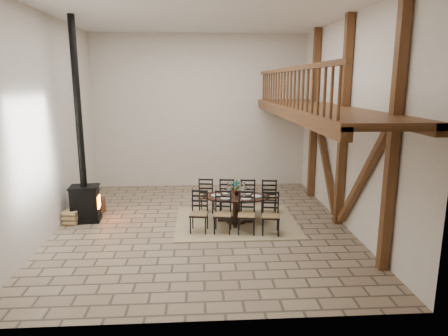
{
  "coord_description": "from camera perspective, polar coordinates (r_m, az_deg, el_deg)",
  "views": [
    {
      "loc": [
        -0.06,
        -9.31,
        3.47
      ],
      "look_at": [
        0.55,
        0.4,
        1.37
      ],
      "focal_mm": 32.0,
      "sensor_mm": 36.0,
      "label": 1
    }
  ],
  "objects": [
    {
      "name": "wood_stove",
      "position": [
        10.55,
        -19.45,
        -1.44
      ],
      "size": [
        0.75,
        0.6,
        5.0
      ],
      "rotation": [
        0.0,
        0.0,
        0.08
      ],
      "color": "black",
      "rests_on": "ground"
    },
    {
      "name": "dining_table",
      "position": [
        10.06,
        1.74,
        -5.84
      ],
      "size": [
        2.32,
        2.15,
        1.08
      ],
      "rotation": [
        0.0,
        0.0,
        -0.14
      ],
      "color": "black",
      "rests_on": "ground"
    },
    {
      "name": "log_stack",
      "position": [
        10.73,
        -20.83,
        -6.5
      ],
      "size": [
        0.42,
        0.53,
        0.36
      ],
      "rotation": [
        0.0,
        0.0,
        -0.17
      ],
      "color": "tan",
      "rests_on": "ground"
    },
    {
      "name": "rug",
      "position": [
        10.18,
        1.73,
        -7.7
      ],
      "size": [
        3.0,
        2.5,
        0.02
      ],
      "primitive_type": "cube",
      "color": "tan",
      "rests_on": "ground"
    },
    {
      "name": "log_basket",
      "position": [
        11.45,
        -17.95,
        -4.99
      ],
      "size": [
        0.57,
        0.57,
        0.47
      ],
      "rotation": [
        0.0,
        0.0,
        0.07
      ],
      "color": "brown",
      "rests_on": "ground"
    },
    {
      "name": "ground",
      "position": [
        9.93,
        -3.05,
        -8.27
      ],
      "size": [
        8.0,
        8.0,
        0.0
      ],
      "primitive_type": "plane",
      "color": "gray",
      "rests_on": "ground"
    },
    {
      "name": "room_shell",
      "position": [
        9.4,
        4.1,
        9.38
      ],
      "size": [
        7.02,
        8.02,
        5.01
      ],
      "color": "silver",
      "rests_on": "ground"
    }
  ]
}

